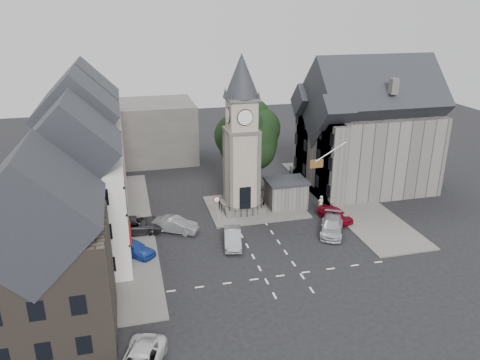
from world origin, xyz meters
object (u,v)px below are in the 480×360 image
object	(u,v)px
car_east_red	(335,214)
pedestrian	(321,203)
stone_shelter	(286,193)
clock_tower	(242,136)
car_west_blue	(134,248)

from	to	relation	value
car_east_red	pedestrian	bearing A→B (deg)	80.84
pedestrian	stone_shelter	bearing A→B (deg)	-36.05
clock_tower	stone_shelter	bearing A→B (deg)	-5.84
stone_shelter	car_east_red	distance (m)	5.89
pedestrian	car_west_blue	bearing A→B (deg)	9.77
car_east_red	pedestrian	xyz separation A→B (m)	(-0.50, 2.49, 0.18)
car_west_blue	car_east_red	world-z (taller)	car_west_blue
clock_tower	car_west_blue	size ratio (longest dim) A/B	3.99
car_east_red	pedestrian	world-z (taller)	pedestrian
stone_shelter	pedestrian	size ratio (longest dim) A/B	2.46
car_west_blue	car_east_red	size ratio (longest dim) A/B	1.01
car_west_blue	pedestrian	world-z (taller)	pedestrian
pedestrian	clock_tower	bearing A→B (deg)	-21.27
car_west_blue	stone_shelter	bearing A→B (deg)	-23.67
stone_shelter	pedestrian	distance (m)	3.84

